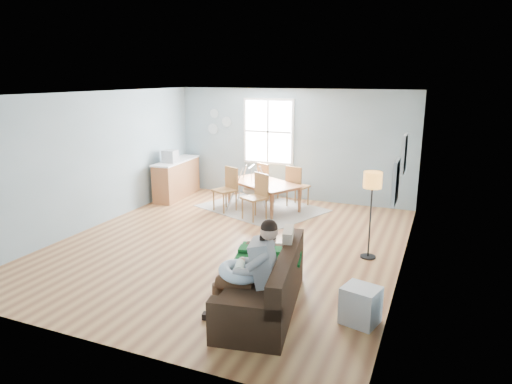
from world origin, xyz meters
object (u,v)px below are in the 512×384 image
at_px(storage_cube, 360,305).
at_px(monitor, 170,156).
at_px(father, 252,267).
at_px(toddler, 263,255).
at_px(dining_table, 262,195).
at_px(sofa, 266,289).
at_px(chair_se, 258,193).
at_px(baby_swing, 251,189).
at_px(counter, 177,178).
at_px(floor_lamp, 372,187).
at_px(chair_sw, 228,186).
at_px(chair_ne, 296,184).
at_px(chair_nw, 266,179).

xyz_separation_m(storage_cube, monitor, (-5.35, 4.05, 0.86)).
bearing_deg(father, monitor, 132.26).
distance_m(toddler, dining_table, 4.53).
xyz_separation_m(sofa, chair_se, (-1.60, 3.59, 0.28)).
bearing_deg(dining_table, father, -40.35).
distance_m(chair_se, baby_swing, 0.90).
relative_size(chair_se, counter, 0.57).
bearing_deg(monitor, sofa, -45.24).
height_order(floor_lamp, storage_cube, floor_lamp).
bearing_deg(dining_table, baby_swing, -148.00).
height_order(storage_cube, chair_se, chair_se).
bearing_deg(sofa, counter, 132.90).
distance_m(dining_table, monitor, 2.48).
distance_m(sofa, dining_table, 4.72).
xyz_separation_m(dining_table, chair_sw, (-0.67, -0.42, 0.26)).
xyz_separation_m(floor_lamp, chair_ne, (-2.08, 2.47, -0.66)).
distance_m(floor_lamp, chair_ne, 3.30).
relative_size(storage_cube, monitor, 1.51).
relative_size(toddler, counter, 0.46).
height_order(chair_se, chair_nw, chair_se).
bearing_deg(floor_lamp, chair_sw, 154.59).
relative_size(chair_se, chair_nw, 1.07).
relative_size(chair_ne, monitor, 2.91).
relative_size(storage_cube, counter, 0.30).
bearing_deg(counter, floor_lamp, -23.17).
bearing_deg(storage_cube, toddler, 178.21).
bearing_deg(counter, monitor, -83.57).
relative_size(chair_nw, baby_swing, 0.83).
xyz_separation_m(sofa, chair_sw, (-2.48, 3.94, 0.28)).
bearing_deg(floor_lamp, chair_se, 153.37).
bearing_deg(storage_cube, counter, 140.95).
distance_m(sofa, toddler, 0.45).
height_order(dining_table, monitor, monitor).
distance_m(floor_lamp, dining_table, 3.56).
relative_size(toddler, floor_lamp, 0.54).
bearing_deg(chair_sw, dining_table, 32.37).
bearing_deg(counter, father, -49.45).
relative_size(father, storage_cube, 2.62).
height_order(sofa, counter, counter).
height_order(sofa, storage_cube, sofa).
xyz_separation_m(chair_se, counter, (-2.59, 0.92, -0.09)).
relative_size(chair_ne, baby_swing, 0.89).
relative_size(storage_cube, chair_sw, 0.51).
xyz_separation_m(toddler, chair_ne, (-1.02, 4.60, -0.12)).
height_order(sofa, dining_table, sofa).
xyz_separation_m(chair_nw, monitor, (-2.14, -0.95, 0.57)).
relative_size(father, dining_table, 0.75).
bearing_deg(chair_se, floor_lamp, -26.63).
xyz_separation_m(storage_cube, dining_table, (-3.01, 4.22, 0.07)).
xyz_separation_m(toddler, floor_lamp, (1.06, 2.13, 0.55)).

